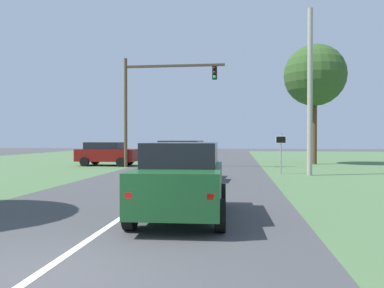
{
  "coord_description": "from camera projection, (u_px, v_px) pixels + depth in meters",
  "views": [
    {
      "loc": [
        2.96,
        -5.25,
        2.02
      ],
      "look_at": [
        0.35,
        16.28,
        1.71
      ],
      "focal_mm": 35.57,
      "sensor_mm": 36.0,
      "label": 1
    }
  ],
  "objects": [
    {
      "name": "ground_plane",
      "position": [
        170.0,
        185.0,
        16.63
      ],
      "size": [
        120.0,
        120.0,
        0.0
      ],
      "primitive_type": "plane",
      "color": "#424244"
    },
    {
      "name": "utility_pole_right",
      "position": [
        310.0,
        92.0,
        20.77
      ],
      "size": [
        0.28,
        0.28,
        9.14
      ],
      "primitive_type": "cylinder",
      "color": "#9E998E",
      "rests_on": "ground_plane"
    },
    {
      "name": "keep_moving_sign",
      "position": [
        281.0,
        148.0,
        21.73
      ],
      "size": [
        0.6,
        0.09,
        2.31
      ],
      "color": "gray",
      "rests_on": "ground_plane"
    },
    {
      "name": "pickup_truck_lead",
      "position": [
        182.0,
        160.0,
        18.04
      ],
      "size": [
        2.54,
        5.17,
        1.93
      ],
      "color": "#B7B2A8",
      "rests_on": "ground_plane"
    },
    {
      "name": "oak_tree_right",
      "position": [
        315.0,
        75.0,
        29.87
      ],
      "size": [
        4.82,
        4.82,
        9.43
      ],
      "color": "#4C351E",
      "rests_on": "ground_plane"
    },
    {
      "name": "lane_centre_stripe",
      "position": [
        40.0,
        273.0,
        5.71
      ],
      "size": [
        0.16,
        40.23,
        0.01
      ],
      "primitive_type": "cube",
      "color": "white",
      "rests_on": "ground_plane"
    },
    {
      "name": "crossing_suv_far",
      "position": [
        107.0,
        153.0,
        28.32
      ],
      "size": [
        4.49,
        2.28,
        1.75
      ],
      "color": "maroon",
      "rests_on": "ground_plane"
    },
    {
      "name": "red_suv_near",
      "position": [
        182.0,
        178.0,
        9.72
      ],
      "size": [
        2.34,
        4.51,
        1.92
      ],
      "color": "#194C23",
      "rests_on": "ground_plane"
    },
    {
      "name": "traffic_light",
      "position": [
        151.0,
        95.0,
        26.7
      ],
      "size": [
        7.14,
        0.4,
        7.7
      ],
      "color": "brown",
      "rests_on": "ground_plane"
    }
  ]
}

